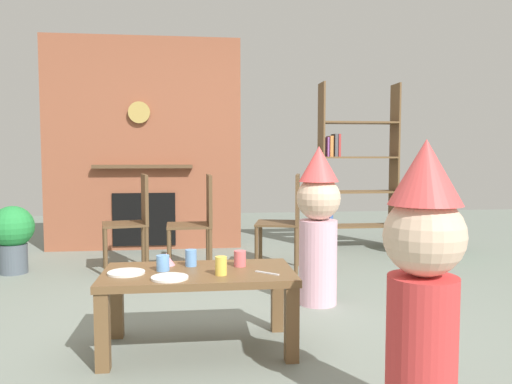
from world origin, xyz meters
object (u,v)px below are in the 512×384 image
at_px(paper_cup_near_right, 240,259).
at_px(paper_plate_rear, 126,273).
at_px(child_in_pink, 318,221).
at_px(paper_plate_front, 170,278).
at_px(paper_cup_far_left, 163,263).
at_px(birthday_cake_slice, 166,259).
at_px(potted_plant_tall, 431,218).
at_px(paper_cup_center, 191,258).
at_px(dining_chair_middle, 199,218).
at_px(dining_chair_left, 135,216).
at_px(bookshelf, 352,170).
at_px(dining_chair_right, 288,216).
at_px(child_with_cone_hat, 423,278).
at_px(potted_plant_short, 13,234).
at_px(paper_cup_near_left, 221,266).
at_px(coffee_table, 199,284).

bearing_deg(paper_cup_near_right, paper_plate_rear, -170.25).
bearing_deg(child_in_pink, paper_plate_front, 0.96).
relative_size(paper_cup_far_left, birthday_cake_slice, 0.87).
bearing_deg(child_in_pink, potted_plant_tall, -177.01).
relative_size(paper_cup_center, dining_chair_middle, 0.11).
bearing_deg(paper_cup_far_left, dining_chair_left, 100.92).
bearing_deg(paper_plate_rear, paper_cup_near_right, 9.75).
distance_m(bookshelf, paper_cup_center, 3.37).
bearing_deg(child_in_pink, dining_chair_left, -82.09).
relative_size(birthday_cake_slice, dining_chair_left, 0.11).
bearing_deg(dining_chair_left, paper_plate_rear, 84.15).
bearing_deg(birthday_cake_slice, paper_plate_front, -84.01).
height_order(paper_cup_near_right, dining_chair_left, dining_chair_left).
xyz_separation_m(dining_chair_left, dining_chair_middle, (0.59, -0.17, 0.00)).
distance_m(dining_chair_left, dining_chair_right, 1.42).
height_order(child_with_cone_hat, child_in_pink, same).
height_order(birthday_cake_slice, child_in_pink, child_in_pink).
relative_size(bookshelf, potted_plant_short, 3.07).
distance_m(paper_cup_near_left, child_with_cone_hat, 1.11).
xyz_separation_m(child_in_pink, dining_chair_left, (-1.44, 1.24, -0.09)).
height_order(paper_cup_center, dining_chair_left, dining_chair_left).
relative_size(bookshelf, paper_plate_rear, 9.52).
relative_size(birthday_cake_slice, potted_plant_tall, 0.14).
relative_size(paper_plate_rear, birthday_cake_slice, 2.00).
distance_m(paper_cup_near_right, dining_chair_middle, 1.76).
height_order(bookshelf, child_with_cone_hat, bookshelf).
height_order(paper_cup_near_left, paper_cup_far_left, paper_cup_near_left).
height_order(coffee_table, potted_plant_tall, potted_plant_tall).
xyz_separation_m(bookshelf, potted_plant_short, (-3.46, -0.91, -0.54)).
relative_size(dining_chair_left, dining_chair_right, 1.00).
bearing_deg(paper_plate_rear, potted_plant_tall, 39.46).
bearing_deg(potted_plant_tall, birthday_cake_slice, -140.78).
xyz_separation_m(child_with_cone_hat, potted_plant_short, (-2.53, 2.95, -0.24)).
xyz_separation_m(bookshelf, dining_chair_left, (-2.37, -0.92, -0.39)).
height_order(child_in_pink, dining_chair_right, child_in_pink).
bearing_deg(dining_chair_middle, paper_plate_front, 83.09).
height_order(dining_chair_left, potted_plant_short, dining_chair_left).
height_order(bookshelf, coffee_table, bookshelf).
bearing_deg(potted_plant_short, paper_plate_rear, -57.79).
bearing_deg(dining_chair_right, potted_plant_tall, -149.87).
bearing_deg(child_with_cone_hat, potted_plant_short, -2.13).
distance_m(coffee_table, paper_cup_near_left, 0.21).
bearing_deg(birthday_cake_slice, paper_cup_near_left, -42.25).
xyz_separation_m(bookshelf, potted_plant_tall, (0.71, -0.56, -0.50)).
height_order(paper_cup_far_left, paper_plate_rear, paper_cup_far_left).
bearing_deg(child_with_cone_hat, dining_chair_left, -16.69).
height_order(paper_cup_far_left, child_in_pink, child_in_pink).
distance_m(dining_chair_left, potted_plant_tall, 3.10).
relative_size(paper_cup_near_left, potted_plant_short, 0.16).
bearing_deg(potted_plant_short, dining_chair_middle, -6.20).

